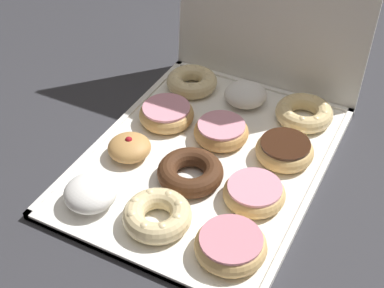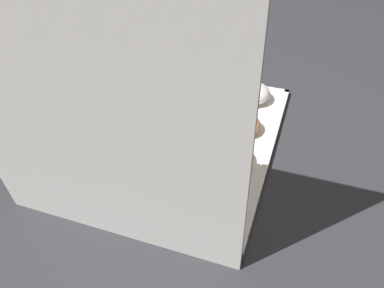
{
  "view_description": "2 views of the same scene",
  "coord_description": "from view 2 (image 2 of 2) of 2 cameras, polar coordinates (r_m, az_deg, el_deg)",
  "views": [
    {
      "loc": [
        0.33,
        -0.7,
        0.69
      ],
      "look_at": [
        -0.02,
        -0.02,
        0.05
      ],
      "focal_mm": 50.82,
      "sensor_mm": 36.0,
      "label": 1
    },
    {
      "loc": [
        -0.25,
        0.63,
        0.52
      ],
      "look_at": [
        -0.05,
        0.04,
        0.03
      ],
      "focal_mm": 35.31,
      "sensor_mm": 36.0,
      "label": 2
    }
  ],
  "objects": [
    {
      "name": "ground_plane",
      "position": [
        0.85,
        -2.21,
        0.81
      ],
      "size": [
        3.0,
        3.0,
        0.0
      ],
      "primitive_type": "plane",
      "color": "#333338"
    },
    {
      "name": "donut_box",
      "position": [
        0.85,
        -2.22,
        1.1
      ],
      "size": [
        0.42,
        0.55,
        0.01
      ],
      "color": "white",
      "rests_on": "ground"
    },
    {
      "name": "box_lid_open",
      "position": [
        0.49,
        -15.87,
        3.73
      ],
      "size": [
        0.42,
        0.06,
        0.51
      ],
      "primitive_type": "cube",
      "rotation": [
        1.47,
        0.0,
        0.0
      ],
      "color": "white",
      "rests_on": "ground"
    },
    {
      "name": "powdered_filled_donut_0",
      "position": [
        0.97,
        8.99,
        7.66
      ],
      "size": [
        0.09,
        0.09,
        0.05
      ],
      "color": "white",
      "rests_on": "donut_box"
    },
    {
      "name": "cruller_donut_1",
      "position": [
        0.98,
        1.75,
        8.43
      ],
      "size": [
        0.12,
        0.12,
        0.04
      ],
      "color": "beige",
      "rests_on": "donut_box"
    },
    {
      "name": "pink_frosted_donut_2",
      "position": [
        1.03,
        -5.51,
        9.67
      ],
      "size": [
        0.12,
        0.12,
        0.04
      ],
      "color": "#E5B770",
      "rests_on": "donut_box"
    },
    {
      "name": "jelly_filled_donut_3",
      "position": [
        0.85,
        7.59,
        3.02
      ],
      "size": [
        0.08,
        0.08,
        0.04
      ],
      "color": "tan",
      "rests_on": "donut_box"
    },
    {
      "name": "chocolate_cake_ring_donut_4",
      "position": [
        0.89,
        -0.45,
        4.73
      ],
      "size": [
        0.12,
        0.12,
        0.04
      ],
      "color": "#472816",
      "rests_on": "donut_box"
    },
    {
      "name": "pink_frosted_donut_5",
      "position": [
        0.93,
        -7.92,
        5.96
      ],
      "size": [
        0.11,
        0.11,
        0.03
      ],
      "color": "#E5B770",
      "rests_on": "donut_box"
    },
    {
      "name": "pink_frosted_donut_6",
      "position": [
        0.76,
        4.73,
        -2.05
      ],
      "size": [
        0.11,
        0.11,
        0.04
      ],
      "color": "tan",
      "rests_on": "donut_box"
    },
    {
      "name": "pink_frosted_donut_7",
      "position": [
        0.79,
        -3.99,
        -0.15
      ],
      "size": [
        0.11,
        0.11,
        0.04
      ],
      "color": "tan",
      "rests_on": "donut_box"
    },
    {
      "name": "chocolate_frosted_donut_8",
      "position": [
        0.84,
        -12.2,
        1.63
      ],
      "size": [
        0.11,
        0.11,
        0.04
      ],
      "color": "#E5B770",
      "rests_on": "donut_box"
    },
    {
      "name": "cruller_donut_9",
      "position": [
        0.67,
        2.49,
        -9.07
      ],
      "size": [
        0.11,
        0.11,
        0.04
      ],
      "color": "beige",
      "rests_on": "donut_box"
    },
    {
      "name": "powdered_filled_donut_10",
      "position": [
        0.7,
        -7.65,
        -6.59
      ],
      "size": [
        0.09,
        0.09,
        0.04
      ],
      "color": "white",
      "rests_on": "donut_box"
    },
    {
      "name": "cruller_donut_11",
      "position": [
        0.75,
        -16.63,
        -4.18
      ],
      "size": [
        0.12,
        0.12,
        0.04
      ],
      "color": "#EACC8C",
      "rests_on": "donut_box"
    }
  ]
}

